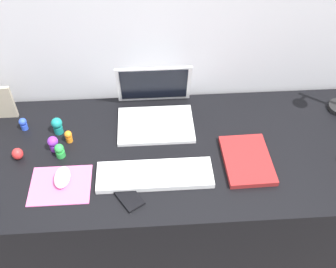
{
  "coord_description": "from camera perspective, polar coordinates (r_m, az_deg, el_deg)",
  "views": [
    {
      "loc": [
        -0.09,
        -1.03,
        1.86
      ],
      "look_at": [
        -0.03,
        0.0,
        0.83
      ],
      "focal_mm": 43.0,
      "sensor_mm": 36.0,
      "label": 1
    }
  ],
  "objects": [
    {
      "name": "laptop",
      "position": [
        1.62,
        -1.87,
        3.9
      ],
      "size": [
        0.3,
        0.26,
        0.21
      ],
      "color": "white",
      "rests_on": "desk"
    },
    {
      "name": "toy_figurine_purple",
      "position": [
        1.56,
        -15.97,
        -1.26
      ],
      "size": [
        0.04,
        0.04,
        0.06
      ],
      "color": "purple",
      "rests_on": "desk"
    },
    {
      "name": "cell_phone",
      "position": [
        1.39,
        -5.79,
        -8.64
      ],
      "size": [
        0.12,
        0.14,
        0.01
      ],
      "primitive_type": "cube",
      "rotation": [
        0.0,
        0.0,
        0.56
      ],
      "color": "black",
      "rests_on": "desk"
    },
    {
      "name": "toy_figurine_red",
      "position": [
        1.58,
        -20.51,
        -2.51
      ],
      "size": [
        0.04,
        0.04,
        0.05
      ],
      "primitive_type": "ellipsoid",
      "color": "red",
      "rests_on": "desk"
    },
    {
      "name": "keyboard",
      "position": [
        1.43,
        -1.88,
        -5.81
      ],
      "size": [
        0.41,
        0.13,
        0.02
      ],
      "primitive_type": "cube",
      "color": "white",
      "rests_on": "desk"
    },
    {
      "name": "ground_plane",
      "position": [
        2.12,
        0.75,
        -16.0
      ],
      "size": [
        6.0,
        6.0,
        0.0
      ],
      "primitive_type": "plane",
      "color": "#59514C"
    },
    {
      "name": "toy_figurine_green",
      "position": [
        1.53,
        -15.1,
        -2.29
      ],
      "size": [
        0.03,
        0.03,
        0.06
      ],
      "color": "green",
      "rests_on": "desk"
    },
    {
      "name": "notebook_pad",
      "position": [
        1.5,
        11.14,
        -3.63
      ],
      "size": [
        0.17,
        0.24,
        0.02
      ],
      "primitive_type": "cube",
      "rotation": [
        0.0,
        0.0,
        0.02
      ],
      "color": "maroon",
      "rests_on": "desk"
    },
    {
      "name": "desk",
      "position": [
        1.81,
        0.86,
        -10.31
      ],
      "size": [
        1.71,
        0.65,
        0.74
      ],
      "primitive_type": "cube",
      "color": "black",
      "rests_on": "ground_plane"
    },
    {
      "name": "toy_figurine_orange",
      "position": [
        1.58,
        -13.92,
        -0.3
      ],
      "size": [
        0.03,
        0.03,
        0.05
      ],
      "color": "orange",
      "rests_on": "desk"
    },
    {
      "name": "toy_figurine_teal",
      "position": [
        1.62,
        -15.43,
        1.21
      ],
      "size": [
        0.04,
        0.04,
        0.07
      ],
      "color": "teal",
      "rests_on": "desk"
    },
    {
      "name": "mousepad",
      "position": [
        1.46,
        -14.99,
        -7.01
      ],
      "size": [
        0.21,
        0.17,
        0.0
      ],
      "primitive_type": "cube",
      "color": "pink",
      "rests_on": "desk"
    },
    {
      "name": "toy_figurine_blue",
      "position": [
        1.68,
        -19.83,
        1.39
      ],
      "size": [
        0.03,
        0.03,
        0.05
      ],
      "color": "blue",
      "rests_on": "desk"
    },
    {
      "name": "back_wall",
      "position": [
        1.76,
        0.12,
        7.2
      ],
      "size": [
        2.91,
        0.05,
        1.55
      ],
      "primitive_type": "cube",
      "color": "silver",
      "rests_on": "ground_plane"
    },
    {
      "name": "mouse",
      "position": [
        1.46,
        -14.77,
        -5.95
      ],
      "size": [
        0.06,
        0.1,
        0.03
      ],
      "primitive_type": "ellipsoid",
      "color": "white",
      "rests_on": "mousepad"
    }
  ]
}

